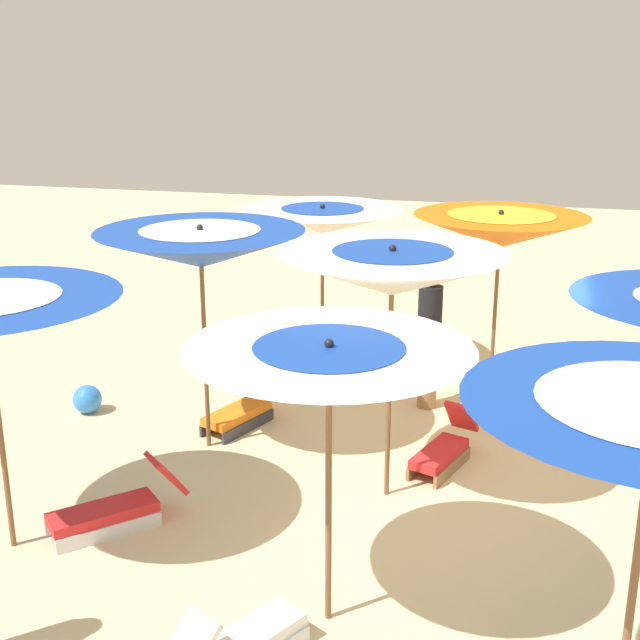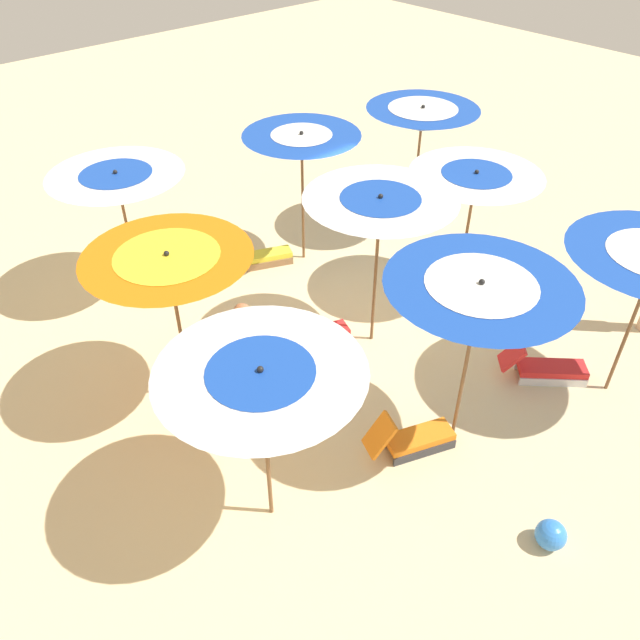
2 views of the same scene
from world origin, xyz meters
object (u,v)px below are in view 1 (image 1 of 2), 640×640
at_px(beach_umbrella_5, 329,373).
at_px(lounger_2, 443,449).
at_px(beach_ball, 87,399).
at_px(beach_umbrella_3, 500,230).
at_px(beach_umbrella_1, 201,248).
at_px(beachgoer_0, 429,335).
at_px(beach_umbrella_0, 322,221).
at_px(lounger_5, 243,408).
at_px(beach_umbrella_4, 392,272).
at_px(lounger_1, 113,508).

height_order(beach_umbrella_5, lounger_2, beach_umbrella_5).
bearing_deg(beach_ball, beach_umbrella_3, 109.89).
relative_size(beach_umbrella_1, beachgoer_0, 1.41).
relative_size(lounger_2, beachgoer_0, 0.64).
height_order(beach_umbrella_0, lounger_5, beach_umbrella_0).
distance_m(beach_umbrella_5, lounger_2, 3.42).
bearing_deg(lounger_2, beach_ball, -75.87).
height_order(beach_umbrella_4, beach_umbrella_5, beach_umbrella_4).
height_order(beach_umbrella_5, lounger_5, beach_umbrella_5).
bearing_deg(beachgoer_0, lounger_2, -51.00).
bearing_deg(beach_umbrella_3, beach_ball, -70.11).
bearing_deg(beach_umbrella_3, beach_umbrella_1, -53.19).
distance_m(beach_umbrella_4, lounger_2, 2.28).
height_order(lounger_2, beach_ball, lounger_2).
relative_size(beach_umbrella_0, beach_ball, 6.66).
relative_size(beach_umbrella_1, beach_umbrella_4, 0.99).
xyz_separation_m(beach_umbrella_1, beach_umbrella_5, (2.68, 2.05, -0.24)).
distance_m(beach_umbrella_0, beach_umbrella_4, 3.55).
distance_m(beach_umbrella_0, beach_umbrella_1, 2.71).
distance_m(beach_umbrella_0, beach_umbrella_3, 2.37).
bearing_deg(lounger_2, beach_umbrella_1, -68.08).
bearing_deg(beachgoer_0, beach_ball, -137.51).
distance_m(beach_umbrella_1, lounger_5, 2.18).
bearing_deg(lounger_1, beach_ball, -101.87).
relative_size(beach_umbrella_4, beachgoer_0, 1.43).
height_order(lounger_2, lounger_5, lounger_5).
distance_m(lounger_5, beachgoer_0, 2.44).
height_order(beach_umbrella_3, lounger_2, beach_umbrella_3).
distance_m(beach_umbrella_3, beach_umbrella_5, 5.02).
bearing_deg(beach_umbrella_4, beach_ball, -105.83).
distance_m(lounger_1, lounger_2, 3.48).
bearing_deg(beach_ball, beach_umbrella_4, 74.17).
relative_size(beach_umbrella_5, lounger_5, 1.82).
bearing_deg(beach_umbrella_1, beach_umbrella_0, 165.59).
xyz_separation_m(beach_umbrella_3, beach_umbrella_5, (4.93, -0.96, -0.14)).
bearing_deg(beach_umbrella_4, beachgoer_0, 177.53).
distance_m(beach_umbrella_5, beachgoer_0, 4.55).
bearing_deg(lounger_1, beach_umbrella_4, 162.66).
distance_m(beach_umbrella_0, beach_ball, 3.80).
bearing_deg(beach_ball, lounger_1, 33.69).
relative_size(beach_umbrella_3, beachgoer_0, 1.36).
xyz_separation_m(beach_umbrella_0, beach_umbrella_1, (2.62, -0.67, 0.15)).
distance_m(lounger_1, beachgoer_0, 4.43).
xyz_separation_m(beach_umbrella_5, lounger_5, (-3.32, -1.86, -1.83)).
bearing_deg(beach_umbrella_1, lounger_1, -6.35).
bearing_deg(beach_umbrella_3, beach_umbrella_5, -11.01).
height_order(lounger_5, beach_ball, lounger_5).
height_order(beach_umbrella_3, beach_umbrella_5, beach_umbrella_3).
bearing_deg(lounger_5, beach_umbrella_5, 50.50).
xyz_separation_m(beach_umbrella_0, beach_umbrella_4, (3.23, 1.48, 0.16)).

